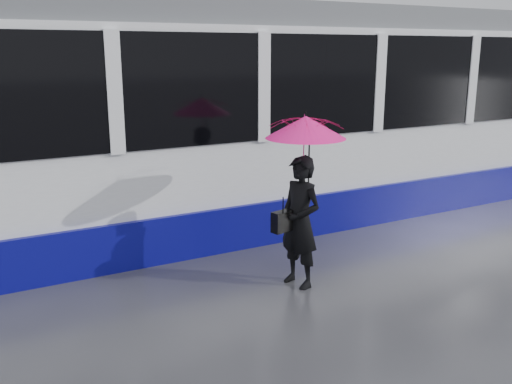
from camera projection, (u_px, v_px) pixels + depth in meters
ground at (223, 295)px, 6.43m from camera, size 90.00×90.00×0.00m
rails at (150, 234)px, 8.54m from camera, size 34.00×1.51×0.02m
tram at (252, 119)px, 8.98m from camera, size 26.00×2.56×3.35m
woman at (300, 222)px, 6.54m from camera, size 0.48×0.63×1.54m
umbrella at (305, 143)px, 6.34m from camera, size 1.08×1.08×1.04m
handbag at (283, 221)px, 6.44m from camera, size 0.29×0.18×0.42m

